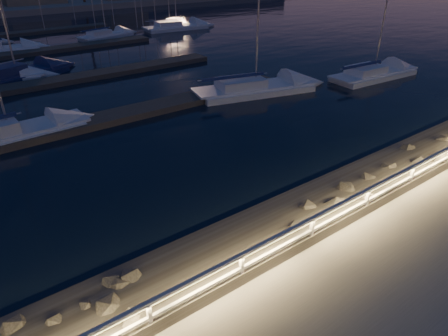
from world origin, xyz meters
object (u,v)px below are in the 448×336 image
(sailboat_f, at_px, (14,74))
(sailboat_h, at_px, (252,87))
(guard_rail, at_px, (350,204))
(sailboat_l, at_px, (175,26))
(sailboat_k, at_px, (105,35))
(sailboat_b, at_px, (6,134))
(sailboat_d, at_px, (372,73))

(sailboat_f, distance_m, sailboat_h, 19.42)
(guard_rail, relative_size, sailboat_h, 2.80)
(sailboat_f, relative_size, sailboat_h, 0.95)
(sailboat_l, bearing_deg, sailboat_h, -102.70)
(sailboat_k, bearing_deg, guard_rail, -113.54)
(sailboat_b, xyz_separation_m, sailboat_l, (25.66, 25.32, -0.03))
(guard_rail, relative_size, sailboat_d, 3.06)
(sailboat_d, distance_m, sailboat_k, 31.68)
(sailboat_f, relative_size, sailboat_l, 0.99)
(sailboat_f, height_order, sailboat_k, sailboat_f)
(sailboat_b, distance_m, sailboat_l, 36.05)
(sailboat_f, bearing_deg, guard_rail, -100.49)
(guard_rail, height_order, sailboat_f, sailboat_f)
(sailboat_f, bearing_deg, sailboat_h, -67.39)
(sailboat_d, relative_size, sailboat_k, 1.20)
(sailboat_l, bearing_deg, sailboat_k, -173.37)
(sailboat_d, xyz_separation_m, sailboat_k, (-11.02, 29.70, -0.03))
(sailboat_b, distance_m, sailboat_h, 16.46)
(sailboat_b, distance_m, sailboat_d, 27.26)
(guard_rail, distance_m, sailboat_k, 42.43)
(sailboat_f, distance_m, sailboat_l, 25.88)
(sailboat_b, bearing_deg, sailboat_f, 73.65)
(guard_rail, bearing_deg, sailboat_l, 67.38)
(sailboat_b, relative_size, sailboat_k, 1.18)
(sailboat_h, bearing_deg, sailboat_l, 85.27)
(sailboat_d, bearing_deg, sailboat_l, 96.48)
(guard_rail, bearing_deg, sailboat_d, 32.80)
(sailboat_d, height_order, sailboat_k, sailboat_d)
(sailboat_h, relative_size, sailboat_l, 1.04)
(sailboat_f, bearing_deg, sailboat_k, 24.24)
(sailboat_b, xyz_separation_m, sailboat_f, (3.12, 12.62, 0.01))
(sailboat_f, xyz_separation_m, sailboat_k, (12.77, 12.66, -0.08))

